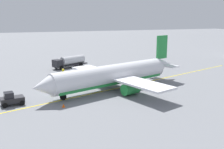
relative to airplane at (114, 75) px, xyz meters
The scene contains 7 objects.
ground_plane 2.83m from the airplane, 18.40° to the left, with size 400.00×400.00×0.00m, color slate.
airplane is the anchor object (origin of this frame).
fuel_tanker 25.65m from the airplane, 81.66° to the right, with size 10.58×6.80×3.15m.
pushback_tug 19.32m from the airplane, ahead, with size 3.87×2.81×2.20m.
refueling_worker 17.90m from the airplane, 66.08° to the right, with size 0.56×0.42×1.71m.
safety_cone_nose 13.67m from the airplane, 33.07° to the left, with size 0.53×0.53×0.59m, color #F2590F.
taxi_line_marking 2.82m from the airplane, 18.40° to the left, with size 82.53×0.30×0.01m, color yellow.
Camera 1 is at (17.23, 47.03, 14.15)m, focal length 42.23 mm.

